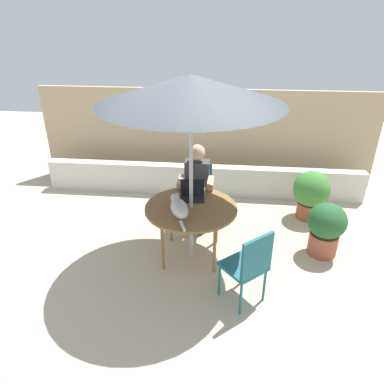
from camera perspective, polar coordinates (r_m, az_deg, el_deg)
The scene contains 12 objects.
ground_plane at distance 4.64m, azimuth -0.13°, elevation -10.13°, with size 14.00×14.00×0.00m, color #BCAD93.
fence_back at distance 6.39m, azimuth 2.14°, elevation 9.01°, with size 5.95×0.08×1.68m, color tan.
planter_wall_low at distance 6.03m, azimuth 1.64°, elevation 1.96°, with size 5.36×0.20×0.52m, color beige.
patio_table at distance 4.28m, azimuth -0.14°, elevation -3.02°, with size 1.12×1.12×0.71m.
patio_umbrella at distance 3.77m, azimuth -0.16°, elevation 16.28°, with size 2.02×2.02×2.25m.
chair_occupied at distance 5.13m, azimuth 0.91°, elevation 0.53°, with size 0.40×0.40×0.89m.
chair_empty at distance 3.70m, azimuth 9.29°, elevation -11.37°, with size 0.56×0.56×0.89m.
person_seated at distance 4.91m, azimuth 0.76°, elevation 1.51°, with size 0.48×0.48×1.23m.
laptop at distance 4.44m, azimuth 0.05°, elevation -0.12°, with size 0.32×0.28×0.21m.
cat at distance 4.07m, azimuth -2.14°, elevation -2.54°, with size 0.32×0.63×0.17m.
potted_plant_near_fence at distance 5.52m, azimuth 18.77°, elevation -0.10°, with size 0.54×0.54×0.75m.
potted_plant_by_chair at distance 4.76m, azimuth 20.92°, elevation -5.33°, with size 0.48×0.48×0.72m.
Camera 1 is at (0.39, -3.69, 2.78)m, focal length 32.85 mm.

